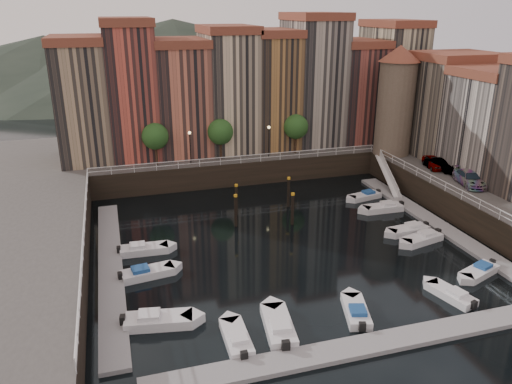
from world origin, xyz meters
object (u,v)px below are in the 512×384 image
object	(u,v)px
boat_left_0	(157,320)
boat_left_2	(146,273)
car_b	(442,166)
car_a	(434,163)
gangway	(388,174)
car_c	(469,179)
mooring_pilings	(264,203)
boat_left_3	(143,249)
corner_tower	(396,99)

from	to	relation	value
boat_left_0	boat_left_2	world-z (taller)	boat_left_0
car_b	car_a	bearing A→B (deg)	87.43
gangway	boat_left_0	world-z (taller)	gangway
gangway	car_c	bearing A→B (deg)	-63.83
boat_left_2	car_a	world-z (taller)	car_a
gangway	car_b	xyz separation A→B (m)	(4.61, -3.87, 1.78)
gangway	car_c	size ratio (longest dim) A/B	1.62
mooring_pilings	gangway	bearing A→B (deg)	13.96
boat_left_2	car_b	distance (m)	36.49
boat_left_0	boat_left_3	size ratio (longest dim) A/B	1.12
car_a	car_c	world-z (taller)	car_c
gangway	boat_left_3	world-z (taller)	gangway
car_a	boat_left_2	bearing A→B (deg)	-149.97
boat_left_0	car_c	distance (m)	36.75
car_b	car_c	bearing A→B (deg)	-106.39
boat_left_0	boat_left_2	distance (m)	7.12
corner_tower	mooring_pilings	size ratio (longest dim) A/B	1.88
gangway	car_a	world-z (taller)	car_a
gangway	boat_left_0	size ratio (longest dim) A/B	1.62
gangway	car_c	world-z (taller)	car_c
boat_left_2	car_c	world-z (taller)	car_c
boat_left_0	boat_left_2	xyz separation A→B (m)	(-0.13, 7.12, -0.03)
gangway	mooring_pilings	bearing A→B (deg)	-166.04
boat_left_0	mooring_pilings	bearing A→B (deg)	61.17
boat_left_0	boat_left_3	bearing A→B (deg)	100.03
car_c	gangway	bearing A→B (deg)	129.77
gangway	car_a	size ratio (longest dim) A/B	2.03
car_a	boat_left_3	bearing A→B (deg)	-156.85
mooring_pilings	car_c	distance (m)	22.34
car_c	mooring_pilings	bearing A→B (deg)	-178.39
corner_tower	car_b	bearing A→B (deg)	-78.45
boat_left_3	car_a	distance (m)	35.47
boat_left_2	gangway	bearing A→B (deg)	15.25
gangway	boat_left_3	xyz separation A→B (m)	(-30.37, -8.98, -1.56)
boat_left_0	car_b	bearing A→B (deg)	35.27
boat_left_0	car_a	xyz separation A→B (m)	(34.68, 17.91, 3.31)
gangway	car_a	bearing A→B (deg)	-31.16
corner_tower	car_a	distance (m)	9.76
corner_tower	boat_left_0	bearing A→B (deg)	-142.98
corner_tower	car_c	distance (m)	14.98
corner_tower	boat_left_3	world-z (taller)	corner_tower
boat_left_0	car_a	world-z (taller)	car_a
corner_tower	boat_left_0	world-z (taller)	corner_tower
gangway	mooring_pilings	size ratio (longest dim) A/B	1.13
mooring_pilings	boat_left_0	xyz separation A→B (m)	(-12.95, -16.23, -1.26)
mooring_pilings	boat_left_2	xyz separation A→B (m)	(-13.08, -9.11, -1.29)
corner_tower	car_b	xyz separation A→B (m)	(1.71, -8.37, -6.50)
car_a	car_b	size ratio (longest dim) A/B	0.97
gangway	car_a	xyz separation A→B (m)	(4.36, -2.64, 1.78)
boat_left_0	car_a	size ratio (longest dim) A/B	1.26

